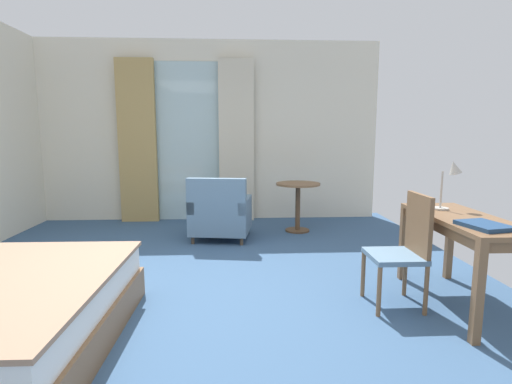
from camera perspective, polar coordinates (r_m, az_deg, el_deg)
The scene contains 11 objects.
ground at distance 3.54m, azimuth -10.22°, elevation -16.18°, with size 5.96×7.28×0.10m, color #38567A.
wall_back at distance 6.58m, azimuth -6.94°, elevation 8.66°, with size 5.56×0.12×2.89m, color silver.
balcony_glass_door at distance 6.53m, azimuth -9.80°, elevation 7.08°, with size 1.13×0.02×2.54m, color silver.
curtain_panel_left at distance 6.57m, azimuth -16.77°, elevation 6.97°, with size 0.59×0.10×2.57m, color tan.
curtain_panel_right at distance 6.39m, azimuth -2.85°, elevation 7.28°, with size 0.56×0.10×2.57m, color beige.
writing_desk at distance 3.63m, azimuth 27.84°, elevation -4.72°, with size 0.54×1.28×0.75m.
desk_chair at distance 3.46m, azimuth 20.72°, elevation -7.24°, with size 0.41×0.43×0.93m.
desk_lamp at distance 3.84m, azimuth 26.35°, elevation 2.00°, with size 0.24×0.14×0.44m.
closed_book at distance 3.26m, azimuth 30.14°, elevation -4.21°, with size 0.26×0.32×0.03m, color navy.
armchair_by_window at distance 5.31m, azimuth -5.17°, elevation -3.28°, with size 0.86×0.85×0.86m.
round_cafe_table at distance 5.72m, azimuth 6.08°, elevation -0.57°, with size 0.63×0.63×0.71m.
Camera 1 is at (0.43, -3.19, 1.42)m, focal length 27.65 mm.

